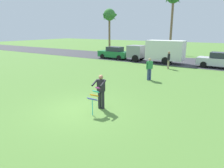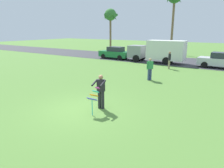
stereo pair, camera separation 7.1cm
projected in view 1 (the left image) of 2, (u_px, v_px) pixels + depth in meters
ground_plane at (81, 110)px, 10.24m from camera, size 120.00×120.00×0.00m
road_strip at (182, 61)px, 25.52m from camera, size 120.00×8.00×0.01m
person_kite_flyer at (101, 90)px, 10.18m from camera, size 0.64×0.73×1.73m
kite_held at (94, 97)px, 9.52m from camera, size 0.52×0.66×1.26m
parked_car_green at (114, 53)px, 27.73m from camera, size 4.21×1.86×1.60m
parked_truck_grey_van at (158, 51)px, 24.34m from camera, size 6.75×2.25×2.62m
parked_car_silver at (220, 61)px, 21.08m from camera, size 4.26×1.96×1.60m
palm_tree_left_near at (109, 16)px, 37.25m from camera, size 2.58×2.71×7.45m
person_walker_near at (169, 60)px, 20.59m from camera, size 0.35×0.53×1.73m
person_walker_far at (149, 68)px, 16.02m from camera, size 0.39×0.48×1.73m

